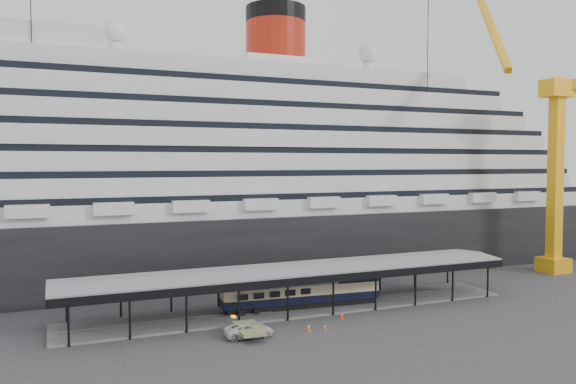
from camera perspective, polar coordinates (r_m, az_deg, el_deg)
name	(u,v)px	position (r m, az deg, el deg)	size (l,w,h in m)	color
ground	(314,320)	(65.48, 2.68, -12.86)	(200.00, 200.00, 0.00)	#363639
cruise_ship	(231,160)	(92.90, -5.81, 3.27)	(130.00, 30.00, 43.90)	black
platform_canopy	(297,290)	(69.29, 0.88, -9.95)	(56.00, 9.18, 5.30)	slate
crane_yellow	(549,150)	(100.27, 24.99, 3.90)	(23.83, 18.78, 47.60)	#FAAE16
port_truck	(249,330)	(59.39, -3.99, -13.82)	(2.35, 5.09, 1.41)	silver
pullman_carriage	(301,290)	(69.54, 1.36, -9.88)	(19.95, 4.07, 19.45)	black
traffic_cone_left	(325,327)	(61.81, 3.76, -13.52)	(0.42, 0.42, 0.65)	#F04A0D
traffic_cone_mid	(309,328)	(61.27, 2.12, -13.60)	(0.41, 0.41, 0.79)	#F7570D
traffic_cone_right	(342,316)	(66.05, 5.51, -12.39)	(0.43, 0.43, 0.76)	#F13F0D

